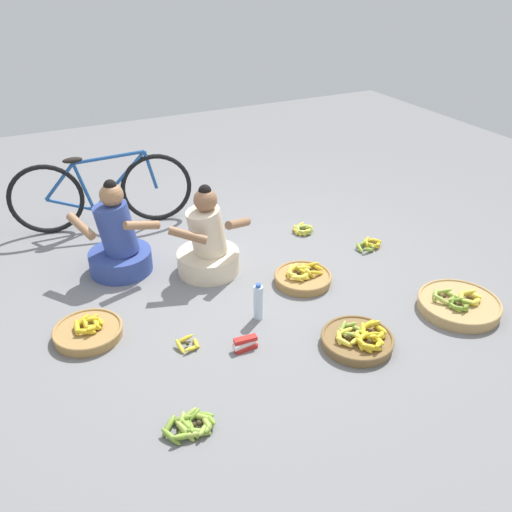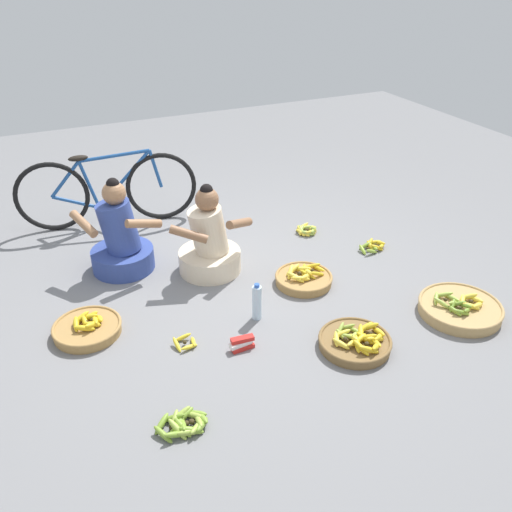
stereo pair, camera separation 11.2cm
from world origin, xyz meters
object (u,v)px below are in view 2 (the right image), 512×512
object	(u,v)px
banana_basket_back_right	(87,328)
banana_basket_front_right	(460,308)
loose_bananas_back_left	(307,230)
vendor_woman_behind	(121,241)
banana_basket_front_left	(356,341)
banana_basket_back_center	(304,278)
loose_bananas_near_vendor	(185,423)
vendor_woman_front	(209,244)
loose_bananas_near_bicycle	(373,246)
bicycle_leaning	(107,190)
loose_bananas_mid_right	(185,343)
packet_carton_stack	(242,343)
water_bottle	(257,302)

from	to	relation	value
banana_basket_back_right	banana_basket_front_right	distance (m)	2.72
banana_basket_back_right	loose_bananas_back_left	distance (m)	2.28
loose_bananas_back_left	vendor_woman_behind	bearing A→B (deg)	177.44
banana_basket_front_left	banana_basket_back_center	world-z (taller)	banana_basket_front_left
vendor_woman_behind	banana_basket_front_left	distance (m)	2.10
loose_bananas_near_vendor	vendor_woman_behind	bearing A→B (deg)	87.63
vendor_woman_front	loose_bananas_near_bicycle	bearing A→B (deg)	-10.28
bicycle_leaning	loose_bananas_mid_right	bearing A→B (deg)	-88.07
bicycle_leaning	loose_bananas_back_left	world-z (taller)	bicycle_leaning
banana_basket_back_right	loose_bananas_near_bicycle	xyz separation A→B (m)	(2.56, 0.18, -0.02)
banana_basket_front_right	packet_carton_stack	distance (m)	1.67
banana_basket_front_right	packet_carton_stack	bearing A→B (deg)	169.55
vendor_woman_behind	loose_bananas_mid_right	distance (m)	1.24
banana_basket_front_left	banana_basket_front_right	distance (m)	0.92
loose_bananas_near_vendor	packet_carton_stack	world-z (taller)	same
water_bottle	banana_basket_front_left	bearing A→B (deg)	-50.90
loose_bananas_near_vendor	loose_bananas_near_bicycle	size ratio (longest dim) A/B	1.22
water_bottle	loose_bananas_mid_right	bearing A→B (deg)	-171.75
loose_bananas_near_vendor	water_bottle	size ratio (longest dim) A/B	1.15
vendor_woman_front	water_bottle	size ratio (longest dim) A/B	2.62
bicycle_leaning	loose_bananas_near_vendor	size ratio (longest dim) A/B	4.94
vendor_woman_front	loose_bananas_near_vendor	bearing A→B (deg)	-115.21
water_bottle	loose_bananas_back_left	bearing A→B (deg)	46.04
bicycle_leaning	banana_basket_back_right	world-z (taller)	bicycle_leaning
bicycle_leaning	loose_bananas_near_vendor	bearing A→B (deg)	-93.29
vendor_woman_front	vendor_woman_behind	distance (m)	0.74
vendor_woman_front	banana_basket_front_right	xyz separation A→B (m)	(1.47, -1.36, -0.20)
banana_basket_front_right	packet_carton_stack	world-z (taller)	banana_basket_front_right
packet_carton_stack	banana_basket_back_center	bearing A→B (deg)	35.19
packet_carton_stack	vendor_woman_behind	bearing A→B (deg)	109.43
banana_basket_front_right	loose_bananas_mid_right	world-z (taller)	banana_basket_front_right
bicycle_leaning	banana_basket_front_left	bearing A→B (deg)	-66.57
banana_basket_front_left	banana_basket_front_right	xyz separation A→B (m)	(0.92, 0.01, 0.00)
loose_bananas_near_bicycle	loose_bananas_back_left	bearing A→B (deg)	126.36
loose_bananas_mid_right	packet_carton_stack	world-z (taller)	packet_carton_stack
loose_bananas_mid_right	water_bottle	world-z (taller)	water_bottle
vendor_woman_front	loose_bananas_near_bicycle	world-z (taller)	vendor_woman_front
loose_bananas_back_left	banana_basket_front_right	bearing A→B (deg)	-76.34
loose_bananas_near_vendor	water_bottle	xyz separation A→B (m)	(0.81, 0.78, 0.11)
banana_basket_front_right	loose_bananas_back_left	bearing A→B (deg)	103.66
water_bottle	bicycle_leaning	bearing A→B (deg)	107.90
loose_bananas_near_vendor	loose_bananas_near_bicycle	distance (m)	2.56
banana_basket_front_left	packet_carton_stack	world-z (taller)	banana_basket_front_left
banana_basket_front_right	loose_bananas_mid_right	bearing A→B (deg)	165.93
vendor_woman_front	banana_basket_back_center	size ratio (longest dim) A/B	1.67
banana_basket_front_left	banana_basket_back_right	size ratio (longest dim) A/B	1.04
loose_bananas_near_vendor	loose_bananas_back_left	distance (m)	2.58
banana_basket_back_center	loose_bananas_near_bicycle	world-z (taller)	banana_basket_back_center
loose_bananas_mid_right	loose_bananas_near_bicycle	distance (m)	2.06
banana_basket_front_right	loose_bananas_near_vendor	xyz separation A→B (m)	(-2.21, -0.20, -0.02)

